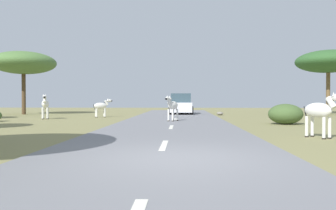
% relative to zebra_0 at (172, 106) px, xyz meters
% --- Properties ---
extents(ground_plane, '(90.00, 90.00, 0.00)m').
position_rel_zebra_0_xyz_m(ground_plane, '(0.43, -12.23, -0.93)').
color(ground_plane, olive).
extents(road, '(6.00, 64.00, 0.05)m').
position_rel_zebra_0_xyz_m(road, '(0.08, -12.23, -0.90)').
color(road, slate).
rests_on(road, ground_plane).
extents(lane_markings, '(0.16, 56.00, 0.01)m').
position_rel_zebra_0_xyz_m(lane_markings, '(0.08, -13.23, -0.87)').
color(lane_markings, silver).
rests_on(lane_markings, road).
extents(zebra_0, '(0.84, 1.47, 1.47)m').
position_rel_zebra_0_xyz_m(zebra_0, '(0.00, 0.00, 0.00)').
color(zebra_0, silver).
rests_on(zebra_0, road).
extents(zebra_1, '(0.99, 1.50, 1.53)m').
position_rel_zebra_0_xyz_m(zebra_1, '(5.17, -7.94, -0.01)').
color(zebra_1, silver).
rests_on(zebra_1, ground_plane).
extents(zebra_2, '(1.30, 0.96, 1.36)m').
position_rel_zebra_0_xyz_m(zebra_2, '(-5.26, 4.76, -0.11)').
color(zebra_2, silver).
rests_on(zebra_2, ground_plane).
extents(zebra_3, '(0.85, 1.68, 1.65)m').
position_rel_zebra_0_xyz_m(zebra_3, '(-8.44, 2.47, 0.05)').
color(zebra_3, silver).
rests_on(zebra_3, ground_plane).
extents(car_0, '(2.09, 4.38, 1.74)m').
position_rel_zebra_0_xyz_m(car_0, '(0.42, 9.66, -0.08)').
color(car_0, silver).
rests_on(car_0, road).
extents(tree_1, '(5.46, 5.46, 5.39)m').
position_rel_zebra_0_xyz_m(tree_1, '(-13.08, 9.18, 3.49)').
color(tree_1, '#4C3823').
rests_on(tree_1, ground_plane).
extents(tree_2, '(5.54, 5.54, 5.56)m').
position_rel_zebra_0_xyz_m(tree_2, '(13.28, 10.71, 3.65)').
color(tree_2, brown).
rests_on(tree_2, ground_plane).
extents(bush_0, '(1.77, 1.59, 1.06)m').
position_rel_zebra_0_xyz_m(bush_0, '(5.94, -1.56, -0.39)').
color(bush_0, '#425B2D').
rests_on(bush_0, ground_plane).
extents(rock_1, '(0.53, 0.50, 0.29)m').
position_rel_zebra_0_xyz_m(rock_1, '(3.64, 8.32, -0.78)').
color(rock_1, gray).
rests_on(rock_1, ground_plane).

